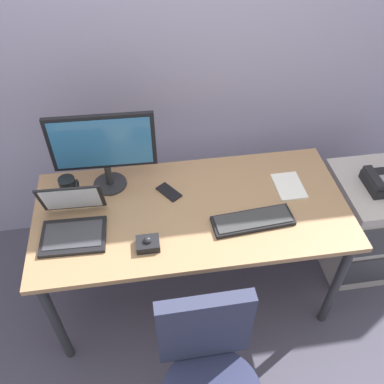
# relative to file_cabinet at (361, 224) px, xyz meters

# --- Properties ---
(ground_plane) EXTENTS (8.00, 8.00, 0.00)m
(ground_plane) POSITION_rel_file_cabinet_xyz_m (-1.10, -0.10, -0.34)
(ground_plane) COLOR #4A4656
(back_wall) EXTENTS (6.00, 0.10, 2.80)m
(back_wall) POSITION_rel_file_cabinet_xyz_m (-1.10, 0.64, 1.06)
(back_wall) COLOR #A098B6
(back_wall) RESTS_ON ground
(desk) EXTENTS (1.63, 0.77, 0.76)m
(desk) POSITION_rel_file_cabinet_xyz_m (-1.10, -0.10, 0.34)
(desk) COLOR #A57B53
(desk) RESTS_ON ground
(file_cabinet) EXTENTS (0.42, 0.53, 0.69)m
(file_cabinet) POSITION_rel_file_cabinet_xyz_m (0.00, 0.00, 0.00)
(file_cabinet) COLOR #BAB0A9
(file_cabinet) RESTS_ON ground
(desk_phone) EXTENTS (0.17, 0.20, 0.09)m
(desk_phone) POSITION_rel_file_cabinet_xyz_m (-0.01, -0.02, 0.38)
(desk_phone) COLOR black
(desk_phone) RESTS_ON file_cabinet
(monitor_main) EXTENTS (0.53, 0.18, 0.45)m
(monitor_main) POSITION_rel_file_cabinet_xyz_m (-1.52, 0.15, 0.68)
(monitor_main) COLOR #262628
(monitor_main) RESTS_ON desk
(keyboard) EXTENTS (0.42, 0.17, 0.03)m
(keyboard) POSITION_rel_file_cabinet_xyz_m (-0.81, -0.23, 0.43)
(keyboard) COLOR black
(keyboard) RESTS_ON desk
(laptop) EXTENTS (0.32, 0.31, 0.23)m
(laptop) POSITION_rel_file_cabinet_xyz_m (-1.69, -0.15, 0.47)
(laptop) COLOR black
(laptop) RESTS_ON desk
(trackball_mouse) EXTENTS (0.11, 0.09, 0.07)m
(trackball_mouse) POSITION_rel_file_cabinet_xyz_m (-1.34, -0.31, 0.44)
(trackball_mouse) COLOR black
(trackball_mouse) RESTS_ON desk
(coffee_mug) EXTENTS (0.10, 0.09, 0.11)m
(coffee_mug) POSITION_rel_file_cabinet_xyz_m (-1.73, 0.10, 0.47)
(coffee_mug) COLOR black
(coffee_mug) RESTS_ON desk
(paper_notepad) EXTENTS (0.15, 0.21, 0.01)m
(paper_notepad) POSITION_rel_file_cabinet_xyz_m (-0.55, -0.01, 0.42)
(paper_notepad) COLOR white
(paper_notepad) RESTS_ON desk
(cell_phone) EXTENTS (0.14, 0.16, 0.01)m
(cell_phone) POSITION_rel_file_cabinet_xyz_m (-1.21, 0.04, 0.42)
(cell_phone) COLOR black
(cell_phone) RESTS_ON desk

